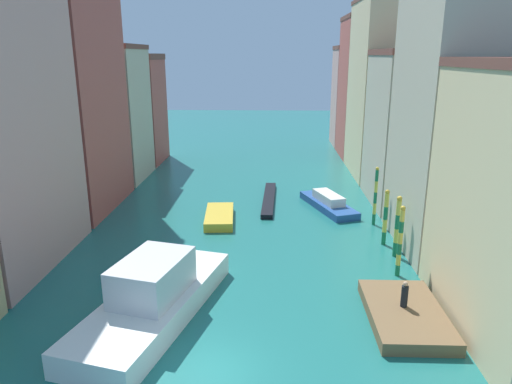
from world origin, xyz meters
The scene contains 19 objects.
ground_plane centered at (0.00, 24.50, 0.00)m, with size 154.00×154.00×0.00m, color #1E6B66.
building_left_2 centered at (-15.06, 22.89, 10.98)m, with size 6.89×11.68×21.93m.
building_left_3 centered at (-15.06, 33.40, 7.22)m, with size 6.89×8.70×14.41m.
building_left_4 centered at (-15.06, 42.04, 6.76)m, with size 6.89×7.91×13.49m.
building_right_1 centered at (15.06, 14.95, 9.88)m, with size 6.89×10.40×19.74m.
building_right_2 centered at (15.06, 25.39, 6.92)m, with size 6.89×9.89×13.82m.
building_right_3 centered at (15.06, 36.58, 9.67)m, with size 6.89×11.83×19.33m.
building_right_4 centered at (15.06, 47.00, 9.11)m, with size 6.89×9.00×18.20m.
building_right_5 centered at (15.06, 55.26, 7.33)m, with size 6.89×7.22×14.63m.
waterfront_dock centered at (9.48, 4.49, 0.33)m, with size 3.79×6.44×0.67m.
person_on_dock centered at (9.43, 4.71, 1.32)m, with size 0.36×0.36×1.42m.
mooring_pole_0 centered at (10.39, 9.70, 2.35)m, with size 0.31×0.31×4.60m.
mooring_pole_1 centered at (10.97, 12.71, 2.21)m, with size 0.37×0.37×4.32m.
mooring_pole_2 centered at (10.66, 14.79, 2.13)m, with size 0.34×0.34×4.16m.
mooring_pole_3 centered at (10.78, 18.97, 2.46)m, with size 0.29×0.29×4.83m.
vaporetto_white centered at (-3.68, 4.40, 1.13)m, with size 6.87×12.62×3.26m.
gondola_black centered at (2.19, 25.08, 0.20)m, with size 1.33×10.43×0.41m.
motorboat_0 centered at (7.56, 23.13, 0.51)m, with size 4.76×8.02×1.39m.
motorboat_1 centered at (-1.89, 19.48, 0.36)m, with size 2.66×5.78×0.71m.
Camera 1 is at (2.47, -17.63, 13.33)m, focal length 33.15 mm.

